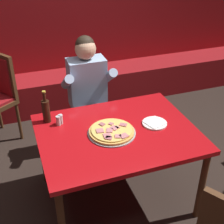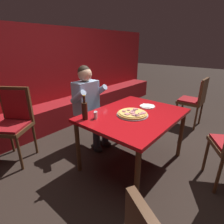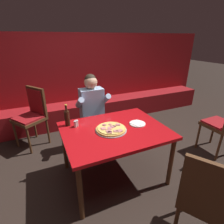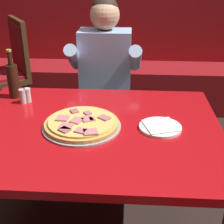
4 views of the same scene
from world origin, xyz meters
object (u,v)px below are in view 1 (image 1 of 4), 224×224
shaker_oregano (58,121)px  shaker_parmesan (61,120)px  main_dining_table (117,139)px  plate_white_paper (155,123)px  diner_seated_blue_shirt (89,93)px  beer_bottle (46,110)px  pizza (112,132)px

shaker_oregano → shaker_parmesan: 0.03m
main_dining_table → plate_white_paper: (0.34, -0.00, 0.08)m
shaker_parmesan → diner_seated_blue_shirt: diner_seated_blue_shirt is taller
plate_white_paper → shaker_oregano: size_ratio=2.44×
plate_white_paper → beer_bottle: 0.92m
shaker_parmesan → diner_seated_blue_shirt: (0.40, 0.53, -0.07)m
pizza → diner_seated_blue_shirt: bearing=86.9°
plate_white_paper → beer_bottle: (-0.85, 0.35, 0.10)m
plate_white_paper → diner_seated_blue_shirt: size_ratio=0.16×
shaker_parmesan → beer_bottle: bearing=145.1°
beer_bottle → diner_seated_blue_shirt: (0.50, 0.46, -0.14)m
main_dining_table → shaker_parmesan: size_ratio=14.93×
main_dining_table → beer_bottle: (-0.51, 0.34, 0.18)m
shaker_parmesan → shaker_oregano: bearing=-145.5°
beer_bottle → shaker_oregano: beer_bottle is taller
main_dining_table → diner_seated_blue_shirt: size_ratio=1.01×
plate_white_paper → shaker_parmesan: shaker_parmesan is taller
main_dining_table → shaker_parmesan: 0.51m
beer_bottle → shaker_parmesan: beer_bottle is taller
main_dining_table → diner_seated_blue_shirt: diner_seated_blue_shirt is taller
shaker_oregano → diner_seated_blue_shirt: bearing=52.1°
beer_bottle → shaker_parmesan: (0.10, -0.07, -0.07)m
shaker_parmesan → plate_white_paper: bearing=-20.2°
main_dining_table → beer_bottle: bearing=146.2°
pizza → beer_bottle: bearing=142.5°
plate_white_paper → shaker_oregano: shaker_oregano is taller
shaker_parmesan → diner_seated_blue_shirt: bearing=52.8°
plate_white_paper → shaker_oregano: (-0.77, 0.26, 0.03)m
main_dining_table → shaker_oregano: shaker_oregano is taller
shaker_oregano → beer_bottle: bearing=132.0°
main_dining_table → pizza: pizza is taller
shaker_parmesan → diner_seated_blue_shirt: size_ratio=0.07×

